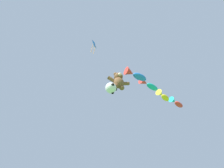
# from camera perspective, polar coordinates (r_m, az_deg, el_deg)

# --- Properties ---
(teddy_bear_kite) EXTENTS (2.33, 1.02, 2.36)m
(teddy_bear_kite) POSITION_cam_1_polar(r_m,az_deg,el_deg) (14.66, 2.53, 1.20)
(teddy_bear_kite) COLOR brown
(soccer_ball_kite) EXTENTS (1.08, 1.08, 1.00)m
(soccer_ball_kite) POSITION_cam_1_polar(r_m,az_deg,el_deg) (13.16, -0.39, -1.53)
(soccer_ball_kite) COLOR white
(fish_kite_cobalt) EXTENTS (2.50, 1.12, 0.89)m
(fish_kite_cobalt) POSITION_cam_1_polar(r_m,az_deg,el_deg) (15.30, 8.63, 3.54)
(fish_kite_cobalt) COLOR blue
(fish_kite_teal) EXTENTS (2.53, 1.25, 0.80)m
(fish_kite_teal) POSITION_cam_1_polar(r_m,az_deg,el_deg) (16.87, 13.58, -0.21)
(fish_kite_teal) COLOR #19ADB2
(fish_kite_goldfin) EXTENTS (2.10, 1.43, 0.81)m
(fish_kite_goldfin) POSITION_cam_1_polar(r_m,az_deg,el_deg) (18.66, 18.77, -4.26)
(fish_kite_goldfin) COLOR yellow
(fish_kite_crimson) EXTENTS (2.35, 1.35, 0.79)m
(fish_kite_crimson) POSITION_cam_1_polar(r_m,az_deg,el_deg) (20.75, 23.18, -6.53)
(fish_kite_crimson) COLOR red
(diamond_kite) EXTENTS (0.73, 0.81, 2.63)m
(diamond_kite) POSITION_cam_1_polar(r_m,az_deg,el_deg) (16.87, -6.86, 14.47)
(diamond_kite) COLOR blue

